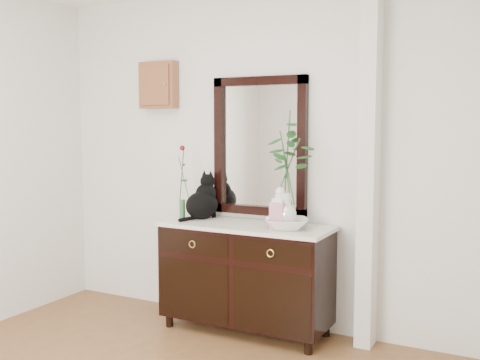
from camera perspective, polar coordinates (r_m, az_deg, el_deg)
The scene contains 10 objects.
wall_back at distance 4.53m, azimuth 0.91°, elevation 2.33°, with size 3.60×0.04×2.70m, color silver.
pilaster at distance 4.11m, azimuth 12.99°, elevation 1.84°, with size 0.12×0.20×2.70m, color silver.
sideboard at distance 4.41m, azimuth 0.61°, elevation -9.32°, with size 1.33×0.52×0.82m.
wall_mirror at distance 4.47m, azimuth 1.99°, elevation 3.44°, with size 0.80×0.06×1.10m.
key_cabinet at distance 4.94m, azimuth -8.27°, elevation 9.50°, with size 0.35×0.10×0.40m, color brown.
cat at distance 4.57m, azimuth -3.90°, elevation -1.64°, with size 0.26×0.32×0.37m, color black, non-canonical shape.
lotus_bowl at distance 4.13m, azimuth 4.75°, elevation -4.44°, with size 0.32×0.32×0.08m, color white.
vase_branches at distance 4.08m, azimuth 4.80°, elevation 1.22°, with size 0.41×0.41×0.86m, color silver, non-canonical shape.
bud_vase_rose at distance 4.55m, azimuth -5.92°, elevation -0.16°, with size 0.07×0.07×0.61m, color #306A36, non-canonical shape.
ginger_jar at distance 4.13m, azimuth 4.11°, elevation -2.77°, with size 0.12×0.12×0.32m, color white, non-canonical shape.
Camera 1 is at (2.02, -2.07, 1.61)m, focal length 42.00 mm.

